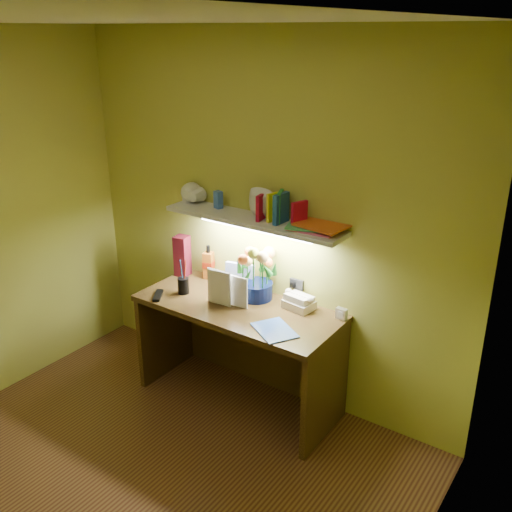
{
  "coord_description": "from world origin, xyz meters",
  "views": [
    {
      "loc": [
        2.04,
        -1.53,
        2.46
      ],
      "look_at": [
        0.04,
        1.35,
        1.07
      ],
      "focal_mm": 40.0,
      "sensor_mm": 36.0,
      "label": 1
    }
  ],
  "objects": [
    {
      "name": "ground",
      "position": [
        0.0,
        0.0,
        0.0
      ],
      "size": [
        3.0,
        3.0,
        0.0
      ],
      "primitive_type": "plane",
      "color": "#472315",
      "rests_on": "ground"
    },
    {
      "name": "telephone",
      "position": [
        0.36,
        1.39,
        0.81
      ],
      "size": [
        0.21,
        0.17,
        0.11
      ],
      "primitive_type": null,
      "rotation": [
        0.0,
        0.0,
        -0.14
      ],
      "color": "#F8EDCE",
      "rests_on": "desk"
    },
    {
      "name": "desk_book_a",
      "position": [
        -0.21,
        1.14,
        0.87
      ],
      "size": [
        0.18,
        0.03,
        0.25
      ],
      "primitive_type": "imported",
      "rotation": [
        0.0,
        0.0,
        0.01
      ],
      "color": "silver",
      "rests_on": "desk"
    },
    {
      "name": "flower_bouquet",
      "position": [
        0.03,
        1.36,
        0.95
      ],
      "size": [
        0.25,
        0.25,
        0.4
      ],
      "primitive_type": null,
      "rotation": [
        0.0,
        0.0,
        -0.0
      ],
      "color": "#061037",
      "rests_on": "desk"
    },
    {
      "name": "whisky_box",
      "position": [
        -0.64,
        1.38,
        0.9
      ],
      "size": [
        0.11,
        0.11,
        0.31
      ],
      "primitive_type": "cube",
      "rotation": [
        0.0,
        0.0,
        0.18
      ],
      "color": "#5B101D",
      "rests_on": "desk"
    },
    {
      "name": "art_card",
      "position": [
        -0.12,
        1.39,
        0.85
      ],
      "size": [
        0.21,
        0.09,
        0.21
      ],
      "primitive_type": null,
      "rotation": [
        0.0,
        0.0,
        0.23
      ],
      "color": "white",
      "rests_on": "desk"
    },
    {
      "name": "wall_shelf",
      "position": [
        -0.03,
        1.38,
        1.34
      ],
      "size": [
        1.3,
        0.3,
        0.23
      ],
      "color": "silver",
      "rests_on": "ground"
    },
    {
      "name": "whisky_bottle",
      "position": [
        -0.44,
        1.44,
        0.88
      ],
      "size": [
        0.08,
        0.08,
        0.26
      ],
      "primitive_type": null,
      "rotation": [
        0.0,
        0.0,
        0.28
      ],
      "color": "#A85314",
      "rests_on": "desk"
    },
    {
      "name": "blue_folder",
      "position": [
        0.39,
        1.05,
        0.75
      ],
      "size": [
        0.34,
        0.32,
        0.01
      ],
      "primitive_type": "cube",
      "rotation": [
        0.0,
        0.0,
        -0.54
      ],
      "color": "blue",
      "rests_on": "desk"
    },
    {
      "name": "pen_cup",
      "position": [
        -0.43,
        1.14,
        0.85
      ],
      "size": [
        0.1,
        0.1,
        0.19
      ],
      "primitive_type": "cylinder",
      "rotation": [
        0.0,
        0.0,
        0.33
      ],
      "color": "black",
      "rests_on": "desk"
    },
    {
      "name": "desk",
      "position": [
        0.0,
        1.2,
        0.38
      ],
      "size": [
        1.4,
        0.6,
        0.75
      ],
      "primitive_type": "cube",
      "color": "#33220E",
      "rests_on": "ground"
    },
    {
      "name": "desk_book_b",
      "position": [
        -0.08,
        1.19,
        0.86
      ],
      "size": [
        0.16,
        0.02,
        0.22
      ],
      "primitive_type": "imported",
      "rotation": [
        0.0,
        0.0,
        0.02
      ],
      "color": "silver",
      "rests_on": "desk"
    },
    {
      "name": "desk_clock",
      "position": [
        0.65,
        1.42,
        0.79
      ],
      "size": [
        0.08,
        0.04,
        0.07
      ],
      "primitive_type": "cube",
      "rotation": [
        0.0,
        0.0,
        -0.08
      ],
      "color": "silver",
      "rests_on": "desk"
    },
    {
      "name": "tv_remote",
      "position": [
        -0.53,
        0.99,
        0.76
      ],
      "size": [
        0.13,
        0.17,
        0.02
      ],
      "primitive_type": "cube",
      "rotation": [
        0.0,
        0.0,
        0.6
      ],
      "color": "black",
      "rests_on": "desk"
    }
  ]
}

